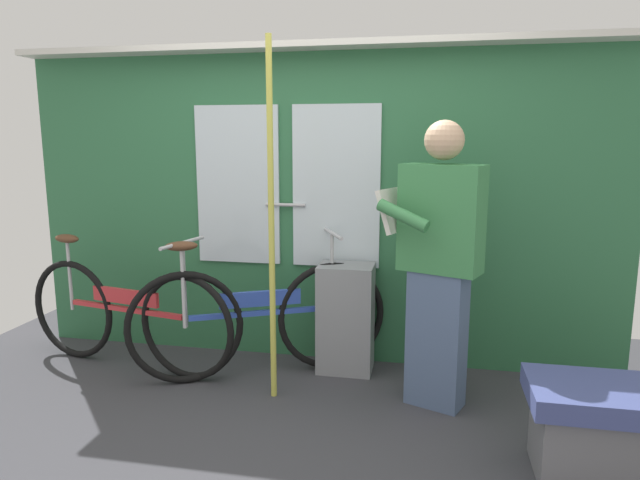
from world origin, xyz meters
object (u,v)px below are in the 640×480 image
bicycle_leaning_behind (126,314)px  handrail_pole (271,225)px  bench_seat_corner (605,429)px  passenger_reading_newspaper (438,260)px  bicycle_near_door (260,319)px  trash_bin_by_wall (346,318)px

bicycle_leaning_behind → handrail_pole: size_ratio=0.78×
bicycle_leaning_behind → bench_seat_corner: bearing=-3.2°
passenger_reading_newspaper → handrail_pole: 0.98m
bicycle_leaning_behind → bench_seat_corner: (2.83, -0.74, -0.14)m
bicycle_leaning_behind → handrail_pole: bearing=0.0°
bicycle_near_door → bench_seat_corner: bearing=-48.3°
passenger_reading_newspaper → bench_seat_corner: size_ratio=2.37×
bicycle_near_door → bicycle_leaning_behind: size_ratio=0.94×
bicycle_near_door → bicycle_leaning_behind: bearing=157.2°
bicycle_leaning_behind → trash_bin_by_wall: size_ratio=2.27×
bicycle_leaning_behind → passenger_reading_newspaper: passenger_reading_newspaper is taller
passenger_reading_newspaper → handrail_pole: size_ratio=0.78×
bicycle_near_door → passenger_reading_newspaper: (1.13, -0.19, 0.48)m
bicycle_leaning_behind → passenger_reading_newspaper: (2.06, -0.14, 0.50)m
bicycle_near_door → trash_bin_by_wall: (0.54, 0.21, -0.03)m
passenger_reading_newspaper → handrail_pole: bearing=27.2°
handrail_pole → bench_seat_corner: bearing=-16.7°
trash_bin_by_wall → bench_seat_corner: size_ratio=1.05×
handrail_pole → bench_seat_corner: handrail_pole is taller
bicycle_near_door → bicycle_leaning_behind: 0.94m
bicycle_near_door → trash_bin_by_wall: bearing=-4.8°
passenger_reading_newspaper → bench_seat_corner: bearing=164.1°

